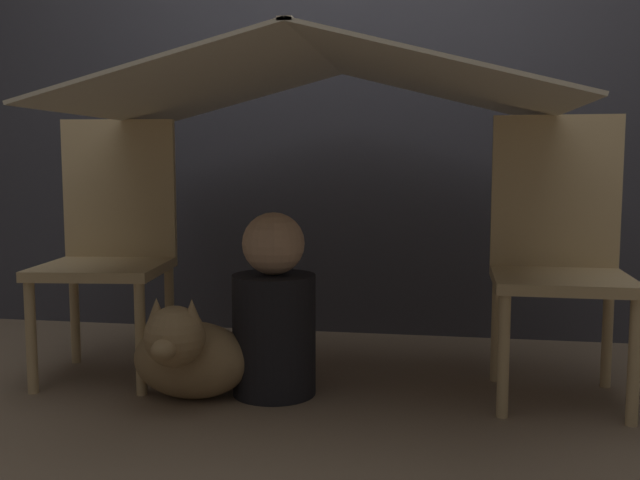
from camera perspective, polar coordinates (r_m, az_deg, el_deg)
The scene contains 7 objects.
ground_plane at distance 2.42m, azimuth -0.47°, elevation -12.62°, with size 8.80×8.80×0.00m, color #7A6651.
wall_back at distance 3.29m, azimuth 2.54°, elevation 14.37°, with size 7.00×0.05×2.50m.
chair_left at distance 2.75m, azimuth -16.39°, elevation 0.04°, with size 0.48×0.48×0.95m.
chair_right at distance 2.51m, azimuth 18.52°, elevation -0.60°, with size 0.44×0.44×0.95m.
sheet_canopy at distance 2.42m, azimuth 0.00°, elevation 12.54°, with size 1.59×1.12×0.21m.
person_front at distance 2.42m, azimuth -3.71°, elevation -5.97°, with size 0.28×0.28×0.62m.
dog at distance 2.40m, azimuth -10.55°, elevation -8.94°, with size 0.40×0.40×0.36m.
Camera 1 is at (0.40, -2.26, 0.78)m, focal length 40.00 mm.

